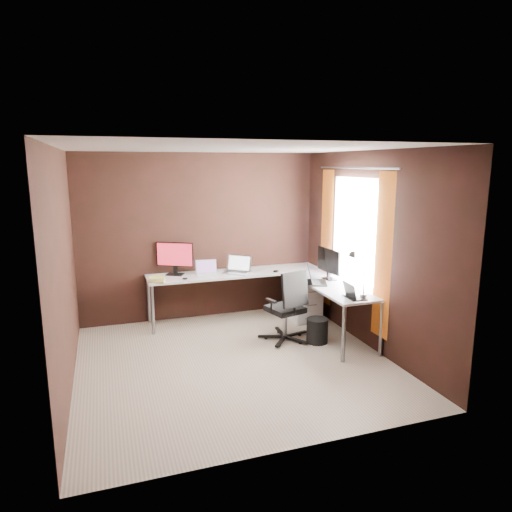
# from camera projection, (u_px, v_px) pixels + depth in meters

# --- Properties ---
(room) EXTENTS (3.60, 3.60, 2.50)m
(room) POSITION_uv_depth(u_px,v_px,m) (259.00, 255.00, 5.38)
(room) COLOR #BFAC95
(room) RESTS_ON ground
(desk) EXTENTS (2.65, 2.25, 0.73)m
(desk) POSITION_uv_depth(u_px,v_px,m) (270.00, 281.00, 6.56)
(desk) COLOR white
(desk) RESTS_ON ground
(drawer_pedestal) EXTENTS (0.42, 0.50, 0.60)m
(drawer_pedestal) POSITION_uv_depth(u_px,v_px,m) (303.00, 300.00, 6.92)
(drawer_pedestal) COLOR white
(drawer_pedestal) RESTS_ON ground
(monitor_left) EXTENTS (0.50, 0.29, 0.48)m
(monitor_left) POSITION_uv_depth(u_px,v_px,m) (175.00, 257.00, 6.66)
(monitor_left) COLOR black
(monitor_left) RESTS_ON desk
(monitor_right) EXTENTS (0.15, 0.54, 0.44)m
(monitor_right) POSITION_uv_depth(u_px,v_px,m) (329.00, 262.00, 6.38)
(monitor_right) COLOR black
(monitor_right) RESTS_ON desk
(laptop_white) EXTENTS (0.33, 0.25, 0.21)m
(laptop_white) POSITION_uv_depth(u_px,v_px,m) (207.00, 271.00, 6.73)
(laptop_white) COLOR white
(laptop_white) RESTS_ON desk
(laptop_silver) EXTENTS (0.47, 0.45, 0.25)m
(laptop_silver) POSITION_uv_depth(u_px,v_px,m) (238.00, 269.00, 6.83)
(laptop_silver) COLOR silver
(laptop_silver) RESTS_ON desk
(laptop_black_big) EXTENTS (0.38, 0.44, 0.24)m
(laptop_black_big) POSITION_uv_depth(u_px,v_px,m) (314.00, 280.00, 6.22)
(laptop_black_big) COLOR black
(laptop_black_big) RESTS_ON desk
(laptop_black_small) EXTENTS (0.22, 0.29, 0.19)m
(laptop_black_small) POSITION_uv_depth(u_px,v_px,m) (353.00, 295.00, 5.54)
(laptop_black_small) COLOR black
(laptop_black_small) RESTS_ON desk
(book_stack) EXTENTS (0.27, 0.24, 0.07)m
(book_stack) POSITION_uv_depth(u_px,v_px,m) (157.00, 279.00, 6.29)
(book_stack) COLOR tan
(book_stack) RESTS_ON desk
(mouse_left) EXTENTS (0.08, 0.06, 0.03)m
(mouse_left) POSITION_uv_depth(u_px,v_px,m) (185.00, 279.00, 6.42)
(mouse_left) COLOR black
(mouse_left) RESTS_ON desk
(mouse_corner) EXTENTS (0.10, 0.07, 0.04)m
(mouse_corner) POSITION_uv_depth(u_px,v_px,m) (276.00, 271.00, 6.85)
(mouse_corner) COLOR black
(mouse_corner) RESTS_ON desk
(desk_lamp) EXTENTS (0.19, 0.22, 0.58)m
(desk_lamp) POSITION_uv_depth(u_px,v_px,m) (357.00, 269.00, 5.48)
(desk_lamp) COLOR slate
(desk_lamp) RESTS_ON desk
(office_chair) EXTENTS (0.55, 0.57, 0.98)m
(office_chair) POSITION_uv_depth(u_px,v_px,m) (287.00, 320.00, 6.09)
(office_chair) COLOR black
(office_chair) RESTS_ON ground
(wastebasket) EXTENTS (0.33, 0.33, 0.33)m
(wastebasket) POSITION_uv_depth(u_px,v_px,m) (317.00, 331.00, 6.04)
(wastebasket) COLOR black
(wastebasket) RESTS_ON ground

